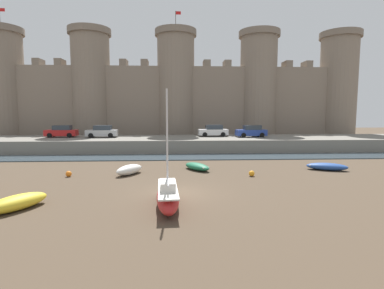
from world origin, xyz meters
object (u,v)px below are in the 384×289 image
at_px(rowboat_near_channel_right, 197,166).
at_px(rowboat_midflat_right, 16,202).
at_px(rowboat_foreground_right, 129,169).
at_px(car_quay_centre_east, 102,132).
at_px(sailboat_near_channel_left, 168,196).
at_px(car_quay_centre_west, 62,132).
at_px(rowboat_midflat_left, 327,166).
at_px(mooring_buoy_near_shore, 252,173).
at_px(car_quay_west, 213,131).
at_px(mooring_buoy_mid_mud, 169,182).
at_px(car_quay_east, 251,131).
at_px(mooring_buoy_near_channel, 69,174).

xyz_separation_m(rowboat_near_channel_right, rowboat_midflat_right, (-10.00, -10.27, 0.08)).
bearing_deg(rowboat_foreground_right, car_quay_centre_east, 110.12).
xyz_separation_m(sailboat_near_channel_left, car_quay_centre_west, (-15.07, 26.02, 1.82)).
bearing_deg(car_quay_centre_east, car_quay_centre_west, 174.95).
height_order(rowboat_midflat_left, car_quay_centre_east, car_quay_centre_east).
relative_size(rowboat_midflat_left, car_quay_centre_east, 0.86).
bearing_deg(mooring_buoy_near_shore, rowboat_midflat_left, 16.73).
distance_m(car_quay_centre_west, car_quay_centre_east, 5.56).
xyz_separation_m(car_quay_centre_east, car_quay_west, (15.23, 0.92, 0.00)).
relative_size(sailboat_near_channel_left, mooring_buoy_mid_mud, 12.09).
bearing_deg(car_quay_east, sailboat_near_channel_left, -113.28).
relative_size(rowboat_midflat_left, mooring_buoy_mid_mud, 7.01).
bearing_deg(mooring_buoy_near_shore, mooring_buoy_near_channel, 177.60).
distance_m(mooring_buoy_near_shore, mooring_buoy_mid_mud, 7.02).
xyz_separation_m(sailboat_near_channel_left, mooring_buoy_near_channel, (-7.94, 8.00, -0.40)).
distance_m(car_quay_centre_west, car_quay_east, 25.86).
bearing_deg(mooring_buoy_mid_mud, mooring_buoy_near_shore, 23.52).
bearing_deg(rowboat_near_channel_right, mooring_buoy_near_shore, -34.36).
relative_size(mooring_buoy_mid_mud, car_quay_centre_west, 0.12).
bearing_deg(car_quay_centre_east, rowboat_midflat_left, -34.68).
bearing_deg(car_quay_centre_west, car_quay_west, 1.18).
distance_m(rowboat_near_channel_right, rowboat_foreground_right, 5.83).
height_order(rowboat_foreground_right, mooring_buoy_mid_mud, rowboat_foreground_right).
bearing_deg(car_quay_centre_west, mooring_buoy_near_channel, -68.40).
relative_size(mooring_buoy_near_shore, car_quay_east, 0.11).
xyz_separation_m(sailboat_near_channel_left, mooring_buoy_near_shore, (6.37, 7.40, -0.40)).
height_order(rowboat_near_channel_right, rowboat_midflat_left, rowboat_midflat_left).
distance_m(mooring_buoy_near_shore, car_quay_west, 19.18).
xyz_separation_m(rowboat_midflat_right, car_quay_centre_west, (-7.34, 26.08, 2.03)).
bearing_deg(mooring_buoy_near_shore, car_quay_east, 75.99).
bearing_deg(car_quay_west, mooring_buoy_near_channel, -126.47).
relative_size(car_quay_centre_west, car_quay_east, 1.00).
bearing_deg(car_quay_west, sailboat_near_channel_left, -102.16).
distance_m(sailboat_near_channel_left, car_quay_west, 27.11).
xyz_separation_m(rowboat_near_channel_right, rowboat_midflat_left, (11.28, -0.65, 0.01)).
relative_size(rowboat_midflat_right, car_quay_east, 0.83).
distance_m(mooring_buoy_near_channel, car_quay_centre_west, 19.51).
height_order(sailboat_near_channel_left, car_quay_east, sailboat_near_channel_left).
bearing_deg(mooring_buoy_near_shore, car_quay_west, 92.02).
distance_m(rowboat_midflat_left, car_quay_centre_west, 33.08).
distance_m(mooring_buoy_near_channel, car_quay_east, 25.40).
xyz_separation_m(rowboat_near_channel_right, car_quay_centre_east, (-11.81, 15.32, 2.11)).
distance_m(rowboat_near_channel_right, mooring_buoy_near_channel, 10.44).
bearing_deg(car_quay_west, rowboat_midflat_right, -116.87).
xyz_separation_m(car_quay_west, car_quay_east, (5.07, -1.41, 0.00)).
relative_size(rowboat_midflat_right, mooring_buoy_mid_mud, 6.77).
height_order(rowboat_foreground_right, car_quay_west, car_quay_west).
height_order(rowboat_foreground_right, mooring_buoy_near_channel, rowboat_foreground_right).
bearing_deg(sailboat_near_channel_left, car_quay_centre_east, 110.48).
bearing_deg(car_quay_centre_west, rowboat_midflat_left, -29.91).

